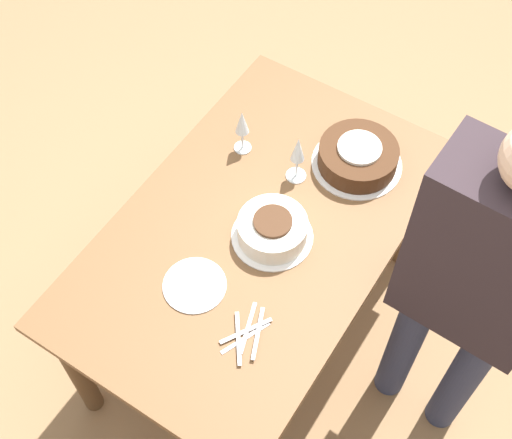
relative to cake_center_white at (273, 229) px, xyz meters
name	(u,v)px	position (x,y,z in m)	size (l,w,h in m)	color
ground_plane	(256,324)	(0.00, 0.06, -0.76)	(12.00, 12.00, 0.00)	#8E6B47
dining_table	(256,247)	(0.00, 0.06, -0.16)	(1.36, 0.84, 0.72)	brown
cake_center_white	(273,229)	(0.00, 0.00, 0.00)	(0.26, 0.26, 0.10)	white
cake_front_chocolate	(358,156)	(0.40, -0.09, 0.00)	(0.31, 0.31, 0.10)	white
wine_glass_near	(298,152)	(0.25, 0.06, 0.09)	(0.07, 0.07, 0.19)	silver
wine_glass_far	(242,125)	(0.25, 0.28, 0.08)	(0.06, 0.06, 0.18)	silver
dessert_plate_left	(195,285)	(-0.28, 0.11, -0.04)	(0.20, 0.20, 0.01)	silver
fork_pile	(247,334)	(-0.33, -0.12, -0.04)	(0.20, 0.13, 0.01)	silver
person_cutting	(476,280)	(0.06, -0.61, 0.17)	(0.24, 0.41, 1.55)	#2D334C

